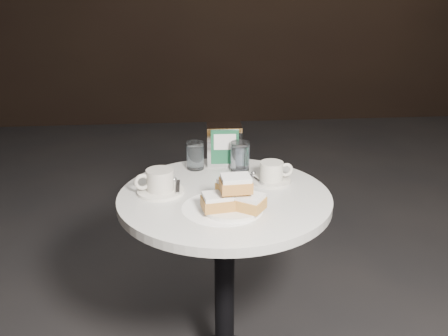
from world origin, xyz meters
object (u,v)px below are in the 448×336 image
coffee_cup_right (272,173)px  water_glass_right (240,157)px  water_glass_left (195,156)px  beignet_plate (233,197)px  napkin_dispenser (224,144)px  cafe_table (225,247)px  coffee_cup_left (160,183)px

coffee_cup_right → water_glass_right: (-0.10, 0.11, 0.02)m
coffee_cup_right → water_glass_right: 0.15m
coffee_cup_right → water_glass_left: water_glass_left is taller
beignet_plate → water_glass_left: beignet_plate is taller
beignet_plate → water_glass_right: (0.06, 0.33, 0.01)m
beignet_plate → napkin_dispenser: napkin_dispenser is taller
cafe_table → water_glass_left: (-0.09, 0.25, 0.25)m
cafe_table → napkin_dispenser: 0.40m
water_glass_right → napkin_dispenser: 0.11m
cafe_table → water_glass_right: bearing=69.9°
coffee_cup_left → water_glass_right: bearing=17.2°
water_glass_right → napkin_dispenser: bearing=118.9°
water_glass_left → water_glass_right: size_ratio=0.92×
water_glass_left → napkin_dispenser: 0.12m
water_glass_left → beignet_plate: bearing=-74.4°
coffee_cup_left → coffee_cup_right: 0.39m
cafe_table → water_glass_right: water_glass_right is taller
beignet_plate → coffee_cup_left: beignet_plate is taller
coffee_cup_right → napkin_dispenser: napkin_dispenser is taller
beignet_plate → coffee_cup_left: bearing=145.5°
coffee_cup_left → water_glass_left: 0.25m
cafe_table → water_glass_right: (0.07, 0.20, 0.25)m
beignet_plate → coffee_cup_right: 0.27m
napkin_dispenser → water_glass_right: bearing=-59.1°
cafe_table → beignet_plate: bearing=-82.5°
cafe_table → coffee_cup_left: coffee_cup_left is taller
coffee_cup_left → water_glass_left: water_glass_left is taller
cafe_table → coffee_cup_left: 0.32m
cafe_table → napkin_dispenser: bearing=85.3°
cafe_table → water_glass_left: 0.36m
napkin_dispenser → beignet_plate: bearing=-89.2°
water_glass_left → water_glass_right: water_glass_right is taller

